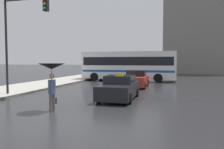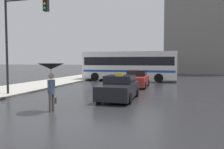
{
  "view_description": "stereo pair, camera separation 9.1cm",
  "coord_description": "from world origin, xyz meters",
  "px_view_note": "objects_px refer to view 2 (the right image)",
  "views": [
    {
      "loc": [
        3.82,
        -6.73,
        2.21
      ],
      "look_at": [
        0.3,
        6.78,
        1.4
      ],
      "focal_mm": 35.0,
      "sensor_mm": 36.0,
      "label": 1
    },
    {
      "loc": [
        3.91,
        -6.7,
        2.21
      ],
      "look_at": [
        0.3,
        6.78,
        1.4
      ],
      "focal_mm": 35.0,
      "sensor_mm": 36.0,
      "label": 2
    }
  ],
  "objects_px": {
    "city_bus": "(129,65)",
    "traffic_light": "(21,28)",
    "taxi": "(119,88)",
    "pedestrian_with_umbrella": "(51,72)",
    "sedan_red": "(137,79)"
  },
  "relations": [
    {
      "from": "city_bus",
      "to": "traffic_light",
      "type": "bearing_deg",
      "value": 162.98
    },
    {
      "from": "city_bus",
      "to": "pedestrian_with_umbrella",
      "type": "relative_size",
      "value": 5.04
    },
    {
      "from": "traffic_light",
      "to": "sedan_red",
      "type": "bearing_deg",
      "value": 50.29
    },
    {
      "from": "taxi",
      "to": "city_bus",
      "type": "height_order",
      "value": "city_bus"
    },
    {
      "from": "pedestrian_with_umbrella",
      "to": "city_bus",
      "type": "bearing_deg",
      "value": 4.53
    },
    {
      "from": "taxi",
      "to": "city_bus",
      "type": "bearing_deg",
      "value": -82.03
    },
    {
      "from": "taxi",
      "to": "pedestrian_with_umbrella",
      "type": "xyz_separation_m",
      "value": [
        -2.16,
        -3.96,
        1.11
      ]
    },
    {
      "from": "city_bus",
      "to": "pedestrian_with_umbrella",
      "type": "distance_m",
      "value": 16.51
    },
    {
      "from": "sedan_red",
      "to": "city_bus",
      "type": "height_order",
      "value": "city_bus"
    },
    {
      "from": "city_bus",
      "to": "traffic_light",
      "type": "distance_m",
      "value": 14.17
    },
    {
      "from": "taxi",
      "to": "traffic_light",
      "type": "xyz_separation_m",
      "value": [
        -6.12,
        -0.7,
        3.69
      ]
    },
    {
      "from": "taxi",
      "to": "sedan_red",
      "type": "xyz_separation_m",
      "value": [
        0.05,
        6.72,
        0.03
      ]
    },
    {
      "from": "taxi",
      "to": "pedestrian_with_umbrella",
      "type": "relative_size",
      "value": 1.94
    },
    {
      "from": "traffic_light",
      "to": "pedestrian_with_umbrella",
      "type": "bearing_deg",
      "value": -39.44
    },
    {
      "from": "sedan_red",
      "to": "pedestrian_with_umbrella",
      "type": "xyz_separation_m",
      "value": [
        -2.21,
        -10.69,
        1.08
      ]
    }
  ]
}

